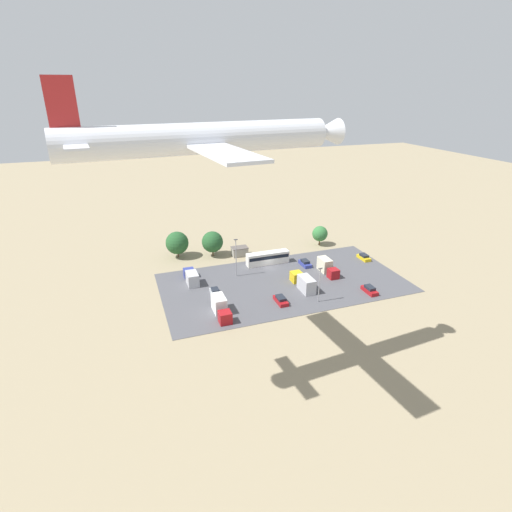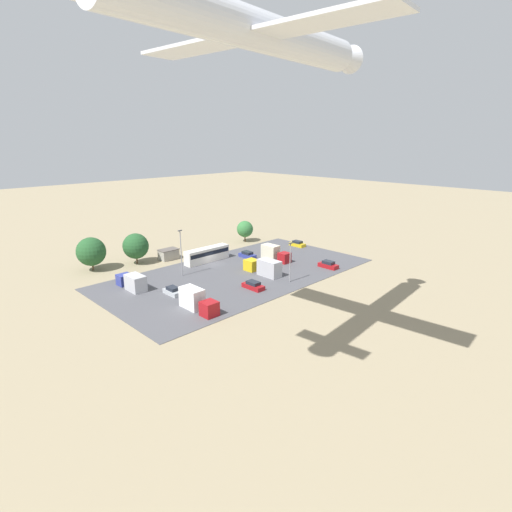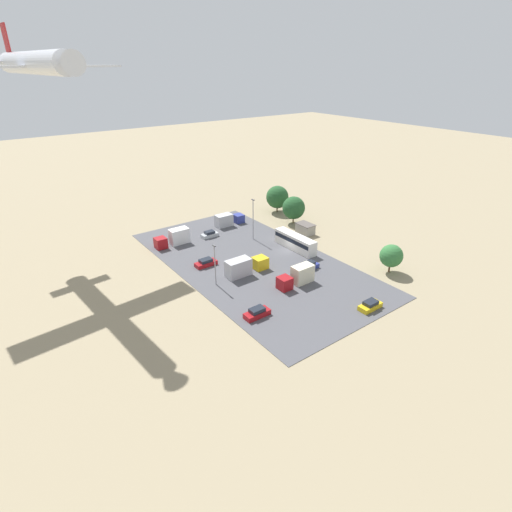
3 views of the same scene
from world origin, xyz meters
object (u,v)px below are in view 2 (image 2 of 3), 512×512
object	(u,v)px
parked_car_2	(247,255)
airplane	(262,32)
parked_car_4	(297,244)
parked_truck_1	(197,301)
bus	(207,254)
parked_truck_2	(274,254)
parked_truck_0	(132,282)
parked_truck_3	(264,267)
parked_car_0	(253,286)
parked_car_3	(173,291)
shed_building	(169,254)
parked_car_1	(328,265)

from	to	relation	value
parked_car_2	airplane	distance (m)	62.01
parked_car_4	parked_car_2	bearing A→B (deg)	-5.55
parked_car_2	parked_truck_1	world-z (taller)	parked_truck_1
parked_car_2	parked_truck_1	size ratio (longest dim) A/B	0.55
bus	parked_truck_2	xyz separation A→B (m)	(-12.27, 10.32, -0.22)
parked_truck_0	airplane	distance (m)	52.27
parked_car_4	parked_truck_3	distance (m)	25.37
parked_car_0	parked_car_3	distance (m)	15.31
parked_truck_0	airplane	world-z (taller)	airplane
parked_car_2	parked_truck_3	world-z (taller)	parked_truck_3
parked_car_0	parked_car_2	bearing A→B (deg)	-130.51
parked_truck_1	parked_truck_2	distance (m)	32.59
bus	parked_truck_1	xyz separation A→B (m)	(18.54, 20.94, -0.18)
parked_car_3	parked_truck_0	size ratio (longest dim) A/B	0.52
shed_building	parked_truck_3	distance (m)	25.53
shed_building	parked_car_0	xyz separation A→B (m)	(-0.57, 28.66, -0.58)
parked_truck_1	parked_car_3	bearing A→B (deg)	-96.50
parked_car_1	parked_truck_0	distance (m)	42.35
shed_building	parked_car_2	size ratio (longest dim) A/B	1.03
parked_car_4	airplane	size ratio (longest dim) A/B	0.12
parked_truck_1	airplane	xyz separation A→B (m)	(5.24, 20.32, 36.53)
shed_building	parked_car_4	world-z (taller)	shed_building
shed_building	parked_truck_0	size ratio (longest dim) A/B	0.58
parked_car_0	parked_truck_0	size ratio (longest dim) A/B	0.58
shed_building	parked_car_2	world-z (taller)	shed_building
parked_truck_1	parked_truck_2	size ratio (longest dim) A/B	1.05
bus	airplane	bearing A→B (deg)	-29.95
parked_car_1	parked_truck_2	size ratio (longest dim) A/B	0.59
parked_truck_0	parked_car_2	bearing A→B (deg)	-0.39
parked_car_0	parked_car_1	world-z (taller)	parked_car_1
parked_car_0	parked_truck_1	size ratio (longest dim) A/B	0.57
shed_building	parked_car_4	bearing A→B (deg)	155.83
airplane	parked_car_3	bearing A→B (deg)	162.96
bus	parked_car_4	size ratio (longest dim) A/B	2.64
parked_car_2	parked_car_3	xyz separation A→B (m)	(26.57, 7.70, -0.03)
parked_car_2	airplane	world-z (taller)	airplane
parked_car_1	bus	bearing A→B (deg)	125.49
parked_car_0	parked_car_2	world-z (taller)	parked_car_2
parked_truck_0	parked_truck_3	bearing A→B (deg)	-26.02
parked_car_2	parked_car_4	distance (m)	17.23
parked_car_0	parked_car_4	world-z (taller)	parked_car_0
parked_truck_3	parked_car_4	bearing A→B (deg)	23.25
parked_car_1	parked_truck_0	size ratio (longest dim) A/B	0.58
parked_truck_1	parked_truck_2	xyz separation A→B (m)	(-30.81, -10.62, -0.04)
parked_car_1	parked_truck_1	bearing A→B (deg)	176.53
parked_truck_1	shed_building	bearing A→B (deg)	-114.41
parked_car_2	parked_truck_3	bearing A→B (deg)	62.24
parked_car_0	parked_truck_2	xyz separation A→B (m)	(-17.05, -10.21, 0.96)
parked_car_4	parked_truck_3	xyz separation A→B (m)	(23.29, 10.01, 0.97)
airplane	parked_truck_1	bearing A→B (deg)	160.58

